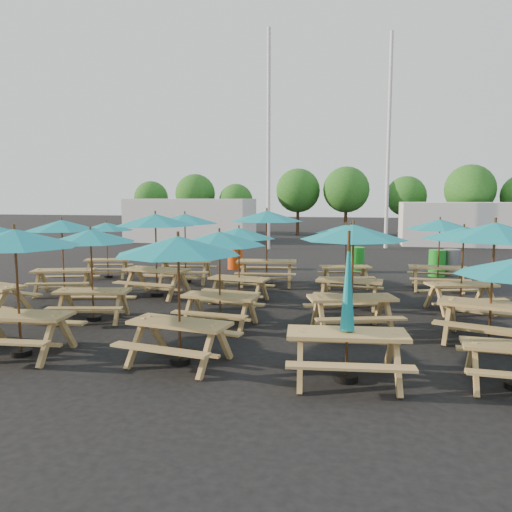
% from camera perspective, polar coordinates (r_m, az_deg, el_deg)
% --- Properties ---
extents(ground, '(120.00, 120.00, 0.00)m').
position_cam_1_polar(ground, '(14.24, -1.29, -5.10)').
color(ground, black).
rests_on(ground, ground).
extents(picnic_unit_2, '(2.73, 2.73, 2.27)m').
position_cam_1_polar(picnic_unit_2, '(15.91, -21.31, 2.90)').
color(picnic_unit_2, '#AF894E').
rests_on(picnic_unit_2, ground).
extents(picnic_unit_3, '(2.40, 2.40, 2.03)m').
position_cam_1_polar(picnic_unit_3, '(18.78, -16.71, 2.96)').
color(picnic_unit_3, '#AF894E').
rests_on(picnic_unit_3, ground).
extents(picnic_unit_4, '(2.48, 2.48, 2.38)m').
position_cam_1_polar(picnic_unit_4, '(10.02, -25.83, 1.20)').
color(picnic_unit_4, '#AF894E').
rests_on(picnic_unit_4, ground).
extents(picnic_unit_5, '(2.51, 2.51, 2.20)m').
position_cam_1_polar(picnic_unit_5, '(12.32, -18.37, 1.70)').
color(picnic_unit_5, '#AF894E').
rests_on(picnic_unit_5, ground).
extents(picnic_unit_6, '(2.71, 2.71, 2.46)m').
position_cam_1_polar(picnic_unit_6, '(14.87, -11.41, 3.61)').
color(picnic_unit_6, '#AF894E').
rests_on(picnic_unit_6, ground).
extents(picnic_unit_7, '(2.51, 2.51, 2.38)m').
position_cam_1_polar(picnic_unit_7, '(17.11, -8.13, 3.86)').
color(picnic_unit_7, '#AF894E').
rests_on(picnic_unit_7, ground).
extents(picnic_unit_8, '(2.54, 2.54, 2.28)m').
position_cam_1_polar(picnic_unit_8, '(8.68, -8.88, 0.48)').
color(picnic_unit_8, '#AF894E').
rests_on(picnic_unit_8, ground).
extents(picnic_unit_9, '(2.32, 2.32, 2.19)m').
position_cam_1_polar(picnic_unit_9, '(11.12, -4.20, 1.47)').
color(picnic_unit_9, '#AF894E').
rests_on(picnic_unit_9, ground).
extents(picnic_unit_10, '(2.30, 2.30, 2.10)m').
position_cam_1_polar(picnic_unit_10, '(13.74, -1.96, 2.20)').
color(picnic_unit_10, '#AF894E').
rests_on(picnic_unit_10, ground).
extents(picnic_unit_11, '(2.70, 2.70, 2.50)m').
position_cam_1_polar(picnic_unit_11, '(16.39, 1.24, 4.16)').
color(picnic_unit_11, '#AF894E').
rests_on(picnic_unit_11, ground).
extents(picnic_unit_12, '(2.06, 1.85, 2.41)m').
position_cam_1_polar(picnic_unit_12, '(8.06, 10.39, -7.26)').
color(picnic_unit_12, '#AF894E').
rests_on(picnic_unit_12, ground).
extents(picnic_unit_13, '(2.87, 2.87, 2.37)m').
position_cam_1_polar(picnic_unit_13, '(10.80, 11.06, 2.08)').
color(picnic_unit_13, '#AF894E').
rests_on(picnic_unit_13, ground).
extents(picnic_unit_14, '(2.28, 2.28, 2.20)m').
position_cam_1_polar(picnic_unit_14, '(13.40, 10.75, 2.35)').
color(picnic_unit_14, '#AF894E').
rests_on(picnic_unit_14, ground).
extents(picnic_unit_15, '(2.44, 2.44, 2.06)m').
position_cam_1_polar(picnic_unit_15, '(16.37, 10.27, 2.70)').
color(picnic_unit_15, '#AF894E').
rests_on(picnic_unit_15, ground).
extents(picnic_unit_17, '(2.98, 2.98, 2.46)m').
position_cam_1_polar(picnic_unit_17, '(10.83, 25.61, 1.95)').
color(picnic_unit_17, '#AF894E').
rests_on(picnic_unit_17, ground).
extents(picnic_unit_18, '(2.65, 2.65, 2.20)m').
position_cam_1_polar(picnic_unit_18, '(13.65, 22.64, 1.99)').
color(picnic_unit_18, '#AF894E').
rests_on(picnic_unit_18, ground).
extents(picnic_unit_19, '(2.23, 2.23, 2.25)m').
position_cam_1_polar(picnic_unit_19, '(16.55, 20.28, 3.02)').
color(picnic_unit_19, '#AF894E').
rests_on(picnic_unit_19, ground).
extents(waste_bin_0, '(0.61, 0.61, 0.98)m').
position_cam_1_polar(waste_bin_0, '(20.31, -2.41, -0.13)').
color(waste_bin_0, '#D7420C').
rests_on(waste_bin_0, ground).
extents(waste_bin_1, '(0.61, 0.61, 0.98)m').
position_cam_1_polar(waste_bin_1, '(19.88, 11.40, -0.41)').
color(waste_bin_1, '#1A8F21').
rests_on(waste_bin_1, ground).
extents(waste_bin_2, '(0.61, 0.61, 0.98)m').
position_cam_1_polar(waste_bin_2, '(19.68, 19.98, -0.76)').
color(waste_bin_2, '#1A8F21').
rests_on(waste_bin_2, ground).
extents(waste_bin_3, '(0.61, 0.61, 0.98)m').
position_cam_1_polar(waste_bin_3, '(20.09, 21.45, -0.67)').
color(waste_bin_3, gray).
rests_on(waste_bin_3, ground).
extents(mast_0, '(0.20, 0.20, 12.00)m').
position_cam_1_polar(mast_0, '(28.22, 1.46, 13.02)').
color(mast_0, silver).
rests_on(mast_0, ground).
extents(mast_1, '(0.20, 0.20, 12.00)m').
position_cam_1_polar(mast_1, '(29.74, 14.92, 12.48)').
color(mast_1, silver).
rests_on(mast_1, ground).
extents(event_tent_0, '(8.00, 4.00, 2.80)m').
position_cam_1_polar(event_tent_0, '(33.54, -7.41, 4.10)').
color(event_tent_0, silver).
rests_on(event_tent_0, ground).
extents(event_tent_1, '(7.00, 4.00, 2.60)m').
position_cam_1_polar(event_tent_1, '(33.09, 22.26, 3.45)').
color(event_tent_1, silver).
rests_on(event_tent_1, ground).
extents(tree_0, '(2.80, 2.80, 4.24)m').
position_cam_1_polar(tree_0, '(42.50, -11.90, 6.49)').
color(tree_0, '#382314').
rests_on(tree_0, ground).
extents(tree_1, '(3.11, 3.11, 4.72)m').
position_cam_1_polar(tree_1, '(39.65, -6.96, 7.04)').
color(tree_1, '#382314').
rests_on(tree_1, ground).
extents(tree_2, '(2.59, 2.59, 3.93)m').
position_cam_1_polar(tree_2, '(38.44, -2.31, 6.31)').
color(tree_2, '#382314').
rests_on(tree_2, ground).
extents(tree_3, '(3.36, 3.36, 5.09)m').
position_cam_1_polar(tree_3, '(38.60, 4.82, 7.46)').
color(tree_3, '#382314').
rests_on(tree_3, ground).
extents(tree_4, '(3.41, 3.41, 5.17)m').
position_cam_1_polar(tree_4, '(37.84, 10.27, 7.47)').
color(tree_4, '#382314').
rests_on(tree_4, ground).
extents(tree_5, '(2.94, 2.94, 4.45)m').
position_cam_1_polar(tree_5, '(38.34, 16.79, 6.55)').
color(tree_5, '#382314').
rests_on(tree_5, ground).
extents(tree_6, '(3.38, 3.38, 5.13)m').
position_cam_1_polar(tree_6, '(37.11, 23.26, 7.00)').
color(tree_6, '#382314').
rests_on(tree_6, ground).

